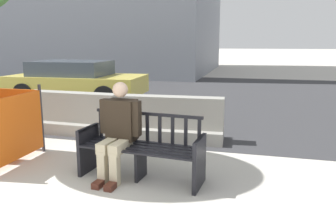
{
  "coord_description": "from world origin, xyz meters",
  "views": [
    {
      "loc": [
        1.9,
        -2.68,
        1.84
      ],
      "look_at": [
        0.49,
        2.82,
        0.75
      ],
      "focal_mm": 35.0,
      "sensor_mm": 36.0,
      "label": 1
    }
  ],
  "objects_px": {
    "street_bench": "(141,150)",
    "jersey_barrier_centre": "(171,122)",
    "jersey_barrier_left": "(72,116)",
    "car_taxi_near": "(76,80)",
    "seated_person": "(118,128)"
  },
  "relations": [
    {
      "from": "jersey_barrier_left",
      "to": "car_taxi_near",
      "type": "bearing_deg",
      "value": 118.63
    },
    {
      "from": "jersey_barrier_centre",
      "to": "jersey_barrier_left",
      "type": "xyz_separation_m",
      "value": [
        -2.09,
        -0.01,
        0.0
      ]
    },
    {
      "from": "jersey_barrier_centre",
      "to": "jersey_barrier_left",
      "type": "distance_m",
      "value": 2.09
    },
    {
      "from": "street_bench",
      "to": "jersey_barrier_left",
      "type": "relative_size",
      "value": 0.86
    },
    {
      "from": "street_bench",
      "to": "car_taxi_near",
      "type": "bearing_deg",
      "value": 127.22
    },
    {
      "from": "seated_person",
      "to": "car_taxi_near",
      "type": "height_order",
      "value": "seated_person"
    },
    {
      "from": "street_bench",
      "to": "jersey_barrier_centre",
      "type": "relative_size",
      "value": 0.85
    },
    {
      "from": "street_bench",
      "to": "seated_person",
      "type": "xyz_separation_m",
      "value": [
        -0.31,
        -0.03,
        0.29
      ]
    },
    {
      "from": "jersey_barrier_centre",
      "to": "car_taxi_near",
      "type": "relative_size",
      "value": 0.48
    },
    {
      "from": "jersey_barrier_left",
      "to": "street_bench",
      "type": "bearing_deg",
      "value": -41.06
    },
    {
      "from": "seated_person",
      "to": "jersey_barrier_left",
      "type": "distance_m",
      "value": 2.65
    },
    {
      "from": "car_taxi_near",
      "to": "seated_person",
      "type": "bearing_deg",
      "value": -55.15
    },
    {
      "from": "jersey_barrier_centre",
      "to": "jersey_barrier_left",
      "type": "height_order",
      "value": "same"
    },
    {
      "from": "street_bench",
      "to": "jersey_barrier_left",
      "type": "height_order",
      "value": "street_bench"
    },
    {
      "from": "jersey_barrier_left",
      "to": "seated_person",
      "type": "bearing_deg",
      "value": -45.99
    }
  ]
}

